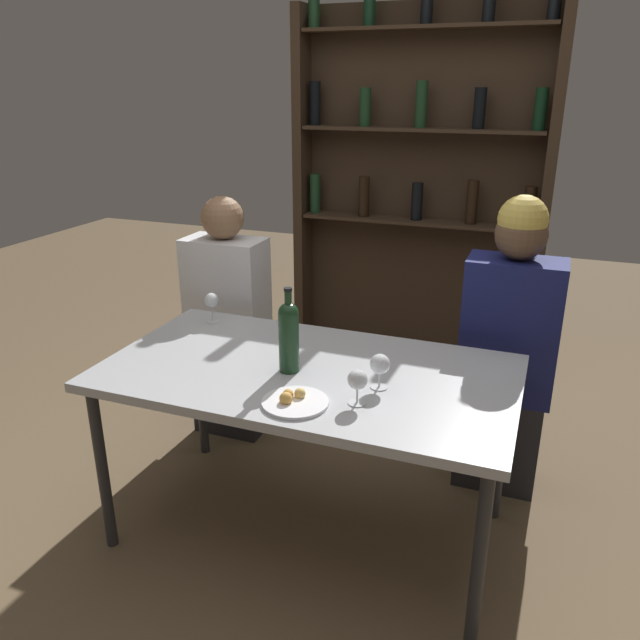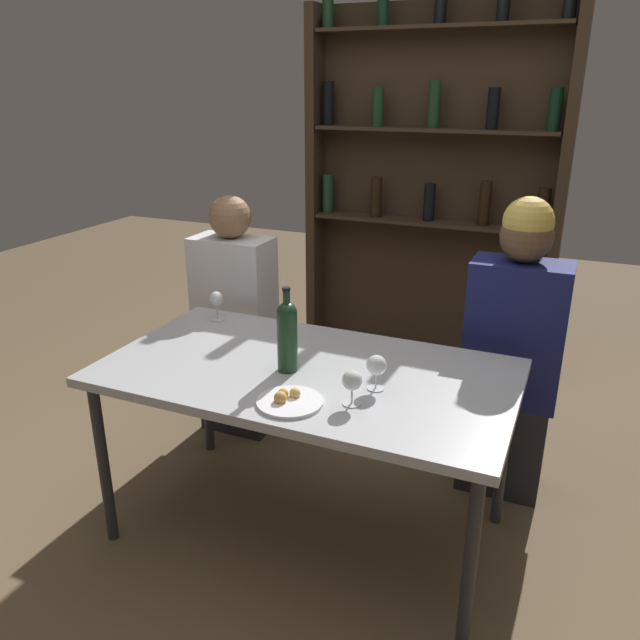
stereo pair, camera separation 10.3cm
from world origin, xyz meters
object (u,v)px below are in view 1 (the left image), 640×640
wine_glass_0 (380,365)px  food_plate_0 (294,401)px  wine_glass_2 (357,381)px  wine_glass_1 (212,301)px  wine_bottle (289,334)px  seated_person_right (508,352)px  seated_person_left (228,326)px

wine_glass_0 → food_plate_0: 0.33m
wine_glass_2 → wine_glass_1: bearing=149.0°
wine_bottle → seated_person_right: size_ratio=0.24×
wine_glass_1 → seated_person_right: size_ratio=0.10×
wine_glass_2 → seated_person_right: seated_person_right is taller
seated_person_right → wine_bottle: bearing=-137.9°
wine_glass_1 → food_plate_0: bearing=-42.1°
wine_glass_2 → seated_person_left: bearing=138.9°
wine_glass_0 → wine_glass_2: wine_glass_0 is taller
wine_glass_1 → seated_person_right: 1.31m
food_plate_0 → wine_glass_1: bearing=137.9°
wine_glass_0 → wine_glass_1: 0.95m
wine_glass_0 → food_plate_0: size_ratio=0.57×
wine_bottle → food_plate_0: size_ratio=1.44×
wine_glass_0 → seated_person_left: seated_person_left is taller
food_plate_0 → wine_bottle: bearing=116.8°
wine_bottle → food_plate_0: 0.29m
wine_glass_2 → food_plate_0: size_ratio=0.55×
wine_glass_1 → wine_glass_2: wine_glass_1 is taller
wine_glass_2 → seated_person_right: size_ratio=0.09×
food_plate_0 → seated_person_left: seated_person_left is taller
wine_glass_2 → food_plate_0: bearing=-159.1°
wine_glass_1 → seated_person_right: (1.26, 0.32, -0.18)m
wine_bottle → seated_person_right: bearing=42.1°
wine_glass_0 → wine_glass_2: bearing=-105.2°
seated_person_right → wine_glass_1: bearing=-166.0°
food_plate_0 → seated_person_right: seated_person_right is taller
wine_glass_0 → food_plate_0: (-0.23, -0.21, -0.08)m
wine_glass_0 → food_plate_0: bearing=-137.6°
wine_bottle → seated_person_right: 1.02m
wine_glass_0 → seated_person_right: size_ratio=0.10×
wine_bottle → wine_glass_1: (-0.52, 0.35, -0.05)m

